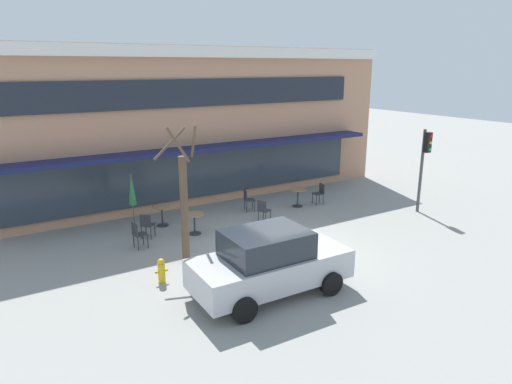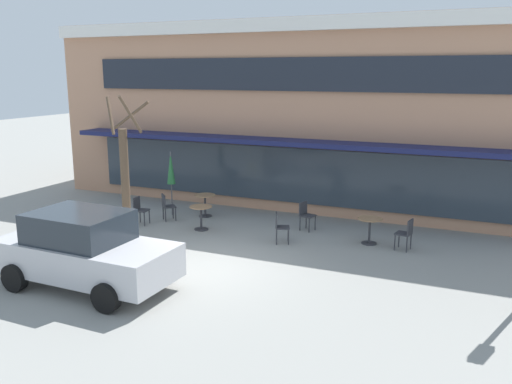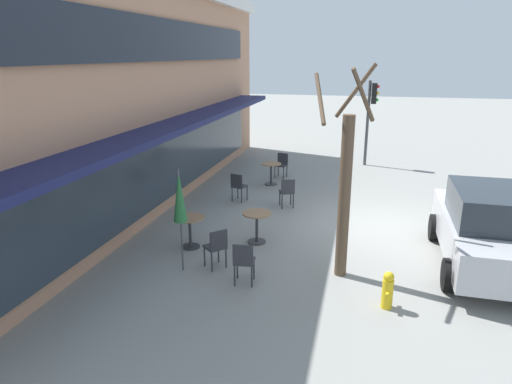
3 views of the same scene
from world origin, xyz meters
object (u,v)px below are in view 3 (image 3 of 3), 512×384
object	(u,v)px
cafe_chair_1	(217,246)
cafe_chair_2	(287,191)
cafe_chair_4	(238,185)
fire_hydrant	(388,290)
cafe_table_by_tree	(257,222)
cafe_table_near_wall	(271,170)
street_tree	(344,188)
cafe_table_streetside	(190,227)
parked_sedan	(490,229)
traffic_light_pole	(371,109)
cafe_chair_0	(282,163)
patio_umbrella_green_folded	(180,197)
cafe_chair_3	(244,260)

from	to	relation	value
cafe_chair_1	cafe_chair_2	world-z (taller)	same
cafe_chair_4	fire_hydrant	world-z (taller)	cafe_chair_4
cafe_table_by_tree	cafe_table_near_wall	bearing A→B (deg)	8.03
cafe_table_by_tree	street_tree	xyz separation A→B (m)	(-1.22, -2.07, 1.36)
cafe_table_by_tree	cafe_table_streetside	bearing A→B (deg)	114.53
parked_sedan	fire_hydrant	distance (m)	3.08
cafe_chair_2	street_tree	distance (m)	4.56
traffic_light_pole	fire_hydrant	bearing A→B (deg)	-177.77
cafe_table_near_wall	cafe_table_streetside	bearing A→B (deg)	172.79
cafe_chair_2	fire_hydrant	distance (m)	5.77
cafe_table_near_wall	cafe_chair_0	size ratio (longest dim) A/B	0.85
street_tree	fire_hydrant	size ratio (longest dim) A/B	6.02
cafe_chair_4	traffic_light_pole	size ratio (longest dim) A/B	0.26
cafe_table_near_wall	traffic_light_pole	size ratio (longest dim) A/B	0.22
parked_sedan	fire_hydrant	xyz separation A→B (m)	(-2.19, 2.10, -0.53)
patio_umbrella_green_folded	cafe_chair_3	size ratio (longest dim) A/B	2.47
parked_sedan	traffic_light_pole	world-z (taller)	traffic_light_pole
patio_umbrella_green_folded	parked_sedan	distance (m)	6.50
cafe_chair_3	fire_hydrant	size ratio (longest dim) A/B	1.26
cafe_chair_2	parked_sedan	bearing A→B (deg)	-121.11
cafe_chair_1	cafe_chair_3	size ratio (longest dim) A/B	1.00
cafe_chair_2	cafe_chair_3	bearing A→B (deg)	179.83
cafe_chair_0	cafe_chair_1	distance (m)	7.74
cafe_table_streetside	traffic_light_pole	distance (m)	10.54
cafe_table_near_wall	cafe_chair_2	xyz separation A→B (m)	(-2.37, -0.98, 0.01)
parked_sedan	traffic_light_pole	size ratio (longest dim) A/B	1.25
fire_hydrant	cafe_table_by_tree	bearing A→B (deg)	51.68
cafe_chair_3	street_tree	bearing A→B (deg)	-63.64
cafe_chair_1	fire_hydrant	distance (m)	3.56
fire_hydrant	cafe_table_streetside	bearing A→B (deg)	69.14
cafe_chair_0	cafe_chair_2	distance (m)	3.51
cafe_chair_0	parked_sedan	size ratio (longest dim) A/B	0.21
cafe_table_by_tree	fire_hydrant	world-z (taller)	cafe_table_by_tree
cafe_table_streetside	traffic_light_pole	size ratio (longest dim) A/B	0.22
cafe_table_near_wall	cafe_chair_4	distance (m)	2.20
cafe_table_by_tree	traffic_light_pole	distance (m)	9.45
cafe_table_by_tree	street_tree	size ratio (longest dim) A/B	0.18
cafe_chair_1	parked_sedan	bearing A→B (deg)	-75.69
cafe_table_streetside	cafe_table_by_tree	bearing A→B (deg)	-65.47
traffic_light_pole	parked_sedan	bearing A→B (deg)	-164.41
cafe_chair_1	cafe_chair_2	distance (m)	4.38
patio_umbrella_green_folded	cafe_chair_1	size ratio (longest dim) A/B	2.47
cafe_chair_1	cafe_chair_4	size ratio (longest dim) A/B	1.00
cafe_table_near_wall	cafe_table_by_tree	world-z (taller)	same
cafe_table_streetside	patio_umbrella_green_folded	bearing A→B (deg)	-166.29
patio_umbrella_green_folded	fire_hydrant	xyz separation A→B (m)	(-0.54, -4.15, -1.27)
parked_sedan	cafe_chair_4	bearing A→B (deg)	63.71
cafe_table_streetside	cafe_chair_2	size ratio (longest dim) A/B	0.85
cafe_chair_2	cafe_chair_4	distance (m)	1.59
cafe_chair_3	parked_sedan	world-z (taller)	parked_sedan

